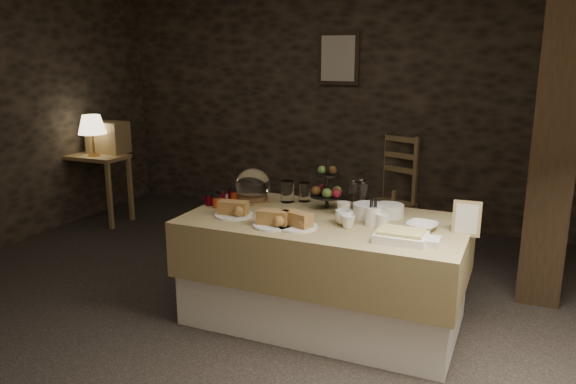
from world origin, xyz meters
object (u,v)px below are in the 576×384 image
at_px(console_table, 95,166).
at_px(wine_rack, 108,137).
at_px(table_lamp, 92,125).
at_px(timber_column, 556,128).
at_px(fruit_stand, 327,190).
at_px(buffet_table, 324,263).
at_px(chair, 390,187).

bearing_deg(console_table, wine_rack, 74.48).
bearing_deg(wine_rack, table_lamp, -90.00).
xyz_separation_m(timber_column, fruit_stand, (-1.44, -0.73, -0.43)).
bearing_deg(wine_rack, timber_column, -5.71).
relative_size(buffet_table, console_table, 2.51).
xyz_separation_m(buffet_table, console_table, (-3.08, 1.24, 0.19)).
height_order(buffet_table, wine_rack, wine_rack).
bearing_deg(buffet_table, wine_rack, 154.95).
distance_m(wine_rack, fruit_stand, 3.18).
relative_size(chair, timber_column, 0.29).
relative_size(console_table, table_lamp, 1.70).
bearing_deg(buffet_table, console_table, 158.13).
xyz_separation_m(console_table, table_lamp, (0.05, -0.05, 0.46)).
relative_size(table_lamp, fruit_stand, 1.26).
xyz_separation_m(console_table, fruit_stand, (3.01, -0.99, 0.26)).
xyz_separation_m(table_lamp, chair, (2.94, 1.11, -0.64)).
relative_size(console_table, fruit_stand, 2.15).
bearing_deg(table_lamp, timber_column, -2.73).
xyz_separation_m(buffet_table, chair, (-0.09, 2.30, 0.01)).
distance_m(console_table, fruit_stand, 3.18).
distance_m(buffet_table, table_lamp, 3.32).
xyz_separation_m(wine_rack, chair, (2.94, 0.88, -0.48)).
bearing_deg(timber_column, wine_rack, 174.29).
bearing_deg(wine_rack, fruit_stand, -21.56).
relative_size(buffet_table, fruit_stand, 5.40).
height_order(buffet_table, timber_column, timber_column).
bearing_deg(buffet_table, timber_column, 35.41).
height_order(chair, fruit_stand, fruit_stand).
distance_m(console_table, chair, 3.18).
xyz_separation_m(wine_rack, fruit_stand, (2.96, -1.17, -0.04)).
height_order(table_lamp, wine_rack, table_lamp).
height_order(console_table, wine_rack, wine_rack).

